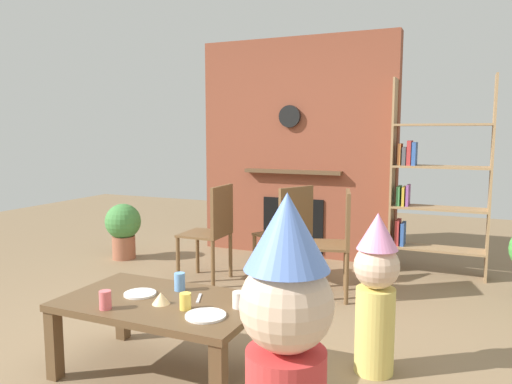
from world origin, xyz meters
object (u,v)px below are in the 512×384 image
at_px(dining_chair_right, 336,237).
at_px(potted_plant_short, 123,227).
at_px(birthday_cake_slice, 161,298).
at_px(paper_cup_far_left, 239,300).
at_px(dining_chair_middle, 289,229).
at_px(paper_cup_near_left, 185,301).
at_px(child_in_pink, 376,289).
at_px(bookshelf, 432,183).
at_px(coffee_table, 162,311).
at_px(paper_plate_front, 206,316).
at_px(dining_chair_left, 213,227).
at_px(paper_cup_center, 180,282).
at_px(child_with_cone_hat, 286,352).
at_px(paper_cup_near_right, 105,300).
at_px(paper_plate_rear, 140,294).

bearing_deg(dining_chair_right, potted_plant_short, -21.35).
height_order(birthday_cake_slice, dining_chair_right, dining_chair_right).
height_order(paper_cup_far_left, dining_chair_middle, dining_chair_middle).
height_order(paper_cup_near_left, child_in_pink, child_in_pink).
bearing_deg(bookshelf, coffee_table, -114.34).
relative_size(paper_cup_near_left, dining_chair_right, 0.10).
xyz_separation_m(coffee_table, paper_plate_front, (0.36, -0.12, 0.07)).
xyz_separation_m(birthday_cake_slice, dining_chair_right, (0.54, 1.75, 0.04)).
bearing_deg(bookshelf, dining_chair_left, -148.97).
bearing_deg(paper_cup_center, paper_plate_front, -41.04).
distance_m(paper_cup_near_left, potted_plant_short, 2.93).
height_order(paper_cup_center, birthday_cake_slice, paper_cup_center).
distance_m(child_in_pink, potted_plant_short, 3.33).
xyz_separation_m(paper_cup_near_left, potted_plant_short, (-2.07, 2.06, -0.13)).
bearing_deg(dining_chair_middle, child_with_cone_hat, 136.34).
bearing_deg(birthday_cake_slice, child_in_pink, 27.59).
bearing_deg(dining_chair_middle, paper_cup_far_left, 128.24).
distance_m(paper_cup_near_left, paper_cup_near_right, 0.43).
xyz_separation_m(paper_cup_far_left, dining_chair_right, (0.12, 1.63, 0.03)).
xyz_separation_m(paper_plate_front, child_in_pink, (0.75, 0.63, 0.05)).
xyz_separation_m(paper_plate_rear, dining_chair_left, (-0.41, 1.63, 0.07)).
bearing_deg(paper_plate_rear, birthday_cake_slice, -21.33).
xyz_separation_m(child_with_cone_hat, dining_chair_left, (-1.58, 2.37, -0.11)).
height_order(paper_cup_near_right, potted_plant_short, potted_plant_short).
xyz_separation_m(paper_cup_near_left, paper_cup_far_left, (0.25, 0.14, -0.00)).
relative_size(bookshelf, paper_plate_rear, 10.18).
bearing_deg(bookshelf, paper_cup_far_left, -106.23).
xyz_separation_m(coffee_table, paper_cup_near_left, (0.21, -0.08, 0.11)).
distance_m(paper_cup_center, dining_chair_right, 1.61).
bearing_deg(paper_plate_front, paper_cup_center, 138.96).
xyz_separation_m(paper_cup_near_right, paper_plate_rear, (0.03, 0.26, -0.04)).
relative_size(paper_cup_near_right, birthday_cake_slice, 1.01).
bearing_deg(potted_plant_short, birthday_cake_slice, -46.96).
xyz_separation_m(paper_cup_near_left, paper_cup_near_right, (-0.40, -0.17, 0.01)).
height_order(paper_plate_rear, birthday_cake_slice, birthday_cake_slice).
relative_size(birthday_cake_slice, dining_chair_left, 0.11).
height_order(birthday_cake_slice, child_in_pink, child_in_pink).
relative_size(paper_cup_center, child_with_cone_hat, 0.09).
bearing_deg(paper_cup_near_right, paper_cup_center, 65.16).
relative_size(paper_plate_front, birthday_cake_slice, 2.12).
relative_size(paper_cup_far_left, child_in_pink, 0.09).
relative_size(coffee_table, potted_plant_short, 1.86).
xyz_separation_m(coffee_table, dining_chair_left, (-0.57, 1.65, 0.14)).
relative_size(child_in_pink, potted_plant_short, 1.54).
height_order(paper_cup_center, dining_chair_left, dining_chair_left).
relative_size(coffee_table, birthday_cake_slice, 11.31).
bearing_deg(birthday_cake_slice, paper_plate_rear, 158.67).
distance_m(birthday_cake_slice, child_with_cone_hat, 1.18).
relative_size(paper_cup_center, dining_chair_left, 0.12).
bearing_deg(paper_cup_center, child_with_cone_hat, -41.69).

